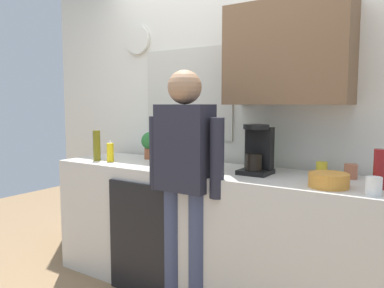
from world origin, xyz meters
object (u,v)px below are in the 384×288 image
(person_at_sink, at_px, (185,171))
(potted_plant, at_px, (150,143))
(bottle_olive_oil, at_px, (97,145))
(dish_soap, at_px, (110,152))
(bottle_amber_beer, at_px, (161,149))
(cup_yellow_cup, at_px, (322,168))
(bottle_clear_soda, at_px, (256,149))
(bottle_red_vinegar, at_px, (380,169))
(mixing_bowl, at_px, (329,180))
(cup_white_mug, at_px, (374,186))
(coffee_maker, at_px, (257,152))
(cup_terracotta_mug, at_px, (351,171))

(person_at_sink, bearing_deg, potted_plant, 139.16)
(bottle_olive_oil, xyz_separation_m, person_at_sink, (0.98, -0.15, -0.10))
(dish_soap, relative_size, person_at_sink, 0.11)
(bottle_amber_beer, distance_m, cup_yellow_cup, 1.21)
(bottle_clear_soda, xyz_separation_m, person_at_sink, (-0.26, -0.54, -0.11))
(bottle_red_vinegar, bearing_deg, potted_plant, 173.10)
(bottle_amber_beer, xyz_separation_m, mixing_bowl, (1.33, -0.18, -0.07))
(bottle_amber_beer, bearing_deg, person_at_sink, -35.86)
(mixing_bowl, xyz_separation_m, dish_soap, (-1.72, 0.02, 0.04))
(bottle_clear_soda, height_order, cup_white_mug, bottle_clear_soda)
(bottle_clear_soda, relative_size, mixing_bowl, 1.27)
(bottle_red_vinegar, distance_m, mixing_bowl, 0.27)
(bottle_amber_beer, height_order, cup_yellow_cup, bottle_amber_beer)
(coffee_maker, bearing_deg, bottle_amber_beer, 179.46)
(bottle_amber_beer, height_order, cup_terracotta_mug, bottle_amber_beer)
(bottle_amber_beer, relative_size, bottle_olive_oil, 0.92)
(bottle_olive_oil, distance_m, cup_terracotta_mug, 1.94)
(bottle_clear_soda, distance_m, cup_terracotta_mug, 0.68)
(potted_plant, xyz_separation_m, person_at_sink, (0.68, -0.46, -0.10))
(bottle_amber_beer, xyz_separation_m, bottle_clear_soda, (0.71, 0.21, 0.03))
(cup_yellow_cup, bearing_deg, bottle_olive_oil, -167.86)
(mixing_bowl, xyz_separation_m, potted_plant, (-1.55, 0.32, 0.09))
(coffee_maker, distance_m, bottle_red_vinegar, 0.75)
(bottle_amber_beer, distance_m, bottle_red_vinegar, 1.57)
(bottle_red_vinegar, relative_size, cup_yellow_cup, 2.59)
(coffee_maker, relative_size, cup_terracotta_mug, 3.59)
(bottle_red_vinegar, xyz_separation_m, mixing_bowl, (-0.24, -0.10, -0.07))
(bottle_red_vinegar, distance_m, potted_plant, 1.80)
(cup_yellow_cup, distance_m, cup_white_mug, 0.58)
(person_at_sink, bearing_deg, mixing_bowl, 2.94)
(cup_terracotta_mug, height_order, cup_white_mug, cup_white_mug)
(cup_white_mug, bearing_deg, bottle_red_vinegar, 89.29)
(bottle_olive_oil, bearing_deg, dish_soap, 5.97)
(bottle_olive_oil, bearing_deg, cup_yellow_cup, 12.14)
(bottle_clear_soda, relative_size, person_at_sink, 0.17)
(cup_yellow_cup, xyz_separation_m, person_at_sink, (-0.74, -0.52, -0.01))
(cup_yellow_cup, height_order, potted_plant, potted_plant)
(bottle_red_vinegar, bearing_deg, bottle_amber_beer, 177.10)
(dish_soap, bearing_deg, bottle_clear_soda, 18.91)
(bottle_olive_oil, distance_m, person_at_sink, 1.00)
(potted_plant, bearing_deg, bottle_amber_beer, -31.56)
(bottle_red_vinegar, bearing_deg, coffee_maker, 174.51)
(cup_yellow_cup, xyz_separation_m, dish_soap, (-1.58, -0.36, 0.04))
(bottle_red_vinegar, bearing_deg, bottle_clear_soda, 161.19)
(cup_yellow_cup, bearing_deg, coffee_maker, -152.16)
(bottle_olive_oil, distance_m, bottle_clear_soda, 1.30)
(cup_yellow_cup, distance_m, potted_plant, 1.42)
(bottle_olive_oil, xyz_separation_m, dish_soap, (0.14, 0.01, -0.05))
(dish_soap, bearing_deg, bottle_olive_oil, -174.03)
(cup_yellow_cup, relative_size, cup_white_mug, 0.89)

